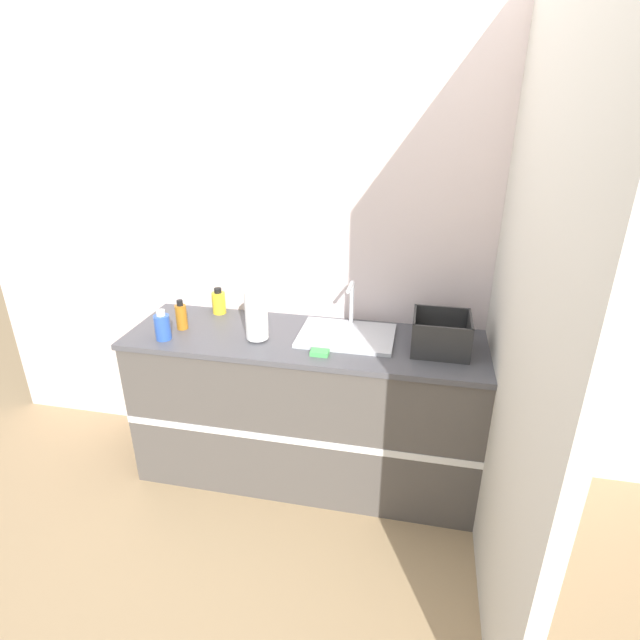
{
  "coord_description": "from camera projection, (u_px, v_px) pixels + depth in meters",
  "views": [
    {
      "loc": [
        0.57,
        -2.04,
        2.06
      ],
      "look_at": [
        0.09,
        0.26,
        1.02
      ],
      "focal_mm": 28.0,
      "sensor_mm": 36.0,
      "label": 1
    }
  ],
  "objects": [
    {
      "name": "bottle_yellow",
      "position": [
        219.0,
        302.0,
        2.93
      ],
      "size": [
        0.08,
        0.08,
        0.16
      ],
      "color": "yellow",
      "rests_on": "counter_cabinet"
    },
    {
      "name": "wall_back",
      "position": [
        318.0,
        248.0,
        2.78
      ],
      "size": [
        4.3,
        0.06,
        2.6
      ],
      "color": "silver",
      "rests_on": "ground_plane"
    },
    {
      "name": "sponge",
      "position": [
        320.0,
        353.0,
        2.47
      ],
      "size": [
        0.09,
        0.06,
        0.02
      ],
      "color": "#4CB259",
      "rests_on": "counter_cabinet"
    },
    {
      "name": "sink",
      "position": [
        347.0,
        334.0,
        2.66
      ],
      "size": [
        0.5,
        0.37,
        0.26
      ],
      "color": "silver",
      "rests_on": "counter_cabinet"
    },
    {
      "name": "dish_rack",
      "position": [
        441.0,
        337.0,
        2.5
      ],
      "size": [
        0.28,
        0.27,
        0.18
      ],
      "color": "#2D2D2D",
      "rests_on": "counter_cabinet"
    },
    {
      "name": "bottle_amber",
      "position": [
        181.0,
        316.0,
        2.73
      ],
      "size": [
        0.06,
        0.06,
        0.17
      ],
      "color": "#B26B19",
      "rests_on": "counter_cabinet"
    },
    {
      "name": "bottle_blue",
      "position": [
        162.0,
        326.0,
        2.61
      ],
      "size": [
        0.08,
        0.08,
        0.16
      ],
      "color": "#2D56B7",
      "rests_on": "counter_cabinet"
    },
    {
      "name": "wall_right",
      "position": [
        510.0,
        278.0,
        2.31
      ],
      "size": [
        0.06,
        2.58,
        2.6
      ],
      "color": "beige",
      "rests_on": "ground_plane"
    },
    {
      "name": "ground_plane",
      "position": [
        295.0,
        504.0,
        2.77
      ],
      "size": [
        12.0,
        12.0,
        0.0
      ],
      "primitive_type": "plane",
      "color": "tan"
    },
    {
      "name": "paper_towel_roll",
      "position": [
        256.0,
        315.0,
        2.58
      ],
      "size": [
        0.12,
        0.12,
        0.27
      ],
      "color": "#4C4C51",
      "rests_on": "counter_cabinet"
    },
    {
      "name": "counter_cabinet",
      "position": [
        306.0,
        408.0,
        2.84
      ],
      "size": [
        1.92,
        0.6,
        0.9
      ],
      "color": "#514C47",
      "rests_on": "ground_plane"
    }
  ]
}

